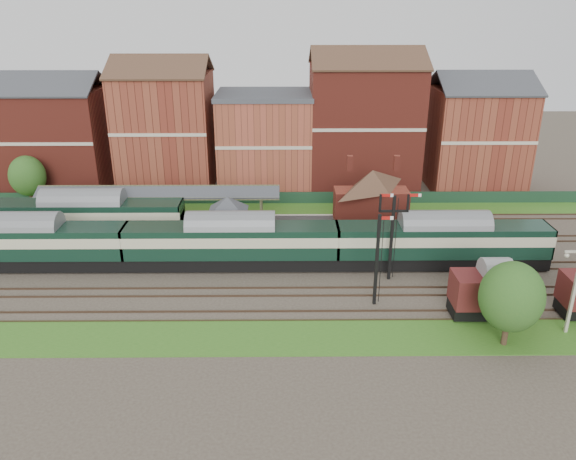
{
  "coord_description": "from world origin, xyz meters",
  "views": [
    {
      "loc": [
        2.44,
        -48.06,
        23.62
      ],
      "look_at": [
        2.86,
        2.0,
        3.0
      ],
      "focal_mm": 35.0,
      "sensor_mm": 36.0,
      "label": 1
    }
  ],
  "objects_px": {
    "platform_railcar": "(85,217)",
    "goods_van_a": "(493,292)",
    "semaphore_bracket": "(392,232)",
    "dmu_train": "(231,242)",
    "signal_box": "(228,224)"
  },
  "relations": [
    {
      "from": "dmu_train",
      "to": "platform_railcar",
      "type": "bearing_deg",
      "value": 157.55
    },
    {
      "from": "signal_box",
      "to": "dmu_train",
      "type": "height_order",
      "value": "signal_box"
    },
    {
      "from": "platform_railcar",
      "to": "goods_van_a",
      "type": "xyz_separation_m",
      "value": [
        37.19,
        -15.5,
        -0.51
      ]
    },
    {
      "from": "signal_box",
      "to": "dmu_train",
      "type": "relative_size",
      "value": 0.1
    },
    {
      "from": "dmu_train",
      "to": "goods_van_a",
      "type": "xyz_separation_m",
      "value": [
        21.46,
        -9.0,
        -0.46
      ]
    },
    {
      "from": "dmu_train",
      "to": "semaphore_bracket",
      "type": "bearing_deg",
      "value": -9.79
    },
    {
      "from": "semaphore_bracket",
      "to": "goods_van_a",
      "type": "distance_m",
      "value": 9.83
    },
    {
      "from": "goods_van_a",
      "to": "semaphore_bracket",
      "type": "bearing_deg",
      "value": 136.99
    },
    {
      "from": "signal_box",
      "to": "semaphore_bracket",
      "type": "distance_m",
      "value": 16.16
    },
    {
      "from": "goods_van_a",
      "to": "signal_box",
      "type": "bearing_deg",
      "value": 150.9
    },
    {
      "from": "semaphore_bracket",
      "to": "goods_van_a",
      "type": "bearing_deg",
      "value": -43.01
    },
    {
      "from": "semaphore_bracket",
      "to": "dmu_train",
      "type": "relative_size",
      "value": 0.14
    },
    {
      "from": "dmu_train",
      "to": "platform_railcar",
      "type": "relative_size",
      "value": 2.94
    },
    {
      "from": "signal_box",
      "to": "platform_railcar",
      "type": "relative_size",
      "value": 0.3
    },
    {
      "from": "semaphore_bracket",
      "to": "platform_railcar",
      "type": "relative_size",
      "value": 0.4
    }
  ]
}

